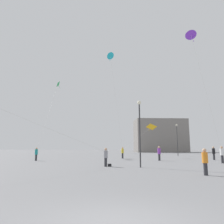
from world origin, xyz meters
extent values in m
cylinder|color=#2D2D33|center=(-0.66, 14.81, 0.38)|extent=(0.25, 0.25, 0.76)
cylinder|color=gray|center=(-0.66, 14.81, 1.09)|extent=(0.36, 0.36, 0.66)
sphere|color=tan|center=(-0.66, 14.81, 1.55)|extent=(0.25, 0.25, 0.25)
cylinder|color=#2D2D33|center=(6.08, 23.37, 0.42)|extent=(0.28, 0.28, 0.84)
cylinder|color=purple|center=(6.08, 23.37, 1.21)|extent=(0.40, 0.40, 0.73)
sphere|color=tan|center=(6.08, 23.37, 1.72)|extent=(0.28, 0.28, 0.28)
cylinder|color=#2D2D33|center=(11.97, 18.80, 0.42)|extent=(0.27, 0.27, 0.84)
cylinder|color=white|center=(11.97, 18.80, 1.21)|extent=(0.40, 0.40, 0.73)
sphere|color=tan|center=(11.97, 18.80, 1.71)|extent=(0.27, 0.27, 0.27)
cylinder|color=#2D2D33|center=(-9.90, 23.17, 0.39)|extent=(0.25, 0.25, 0.78)
cylinder|color=teal|center=(-9.90, 23.17, 1.11)|extent=(0.37, 0.37, 0.67)
sphere|color=tan|center=(-9.90, 23.17, 1.58)|extent=(0.25, 0.25, 0.25)
cylinder|color=#2D2D33|center=(1.56, 28.91, 0.40)|extent=(0.26, 0.26, 0.80)
cylinder|color=yellow|center=(1.56, 28.91, 1.15)|extent=(0.38, 0.38, 0.70)
sphere|color=tan|center=(1.56, 28.91, 1.63)|extent=(0.26, 0.26, 0.26)
cylinder|color=#2D2D33|center=(13.90, 24.85, 0.42)|extent=(0.27, 0.27, 0.83)
cylinder|color=black|center=(13.90, 24.85, 1.19)|extent=(0.40, 0.40, 0.72)
sphere|color=tan|center=(13.90, 24.85, 1.69)|extent=(0.27, 0.27, 0.27)
cylinder|color=#2D2D33|center=(5.75, 8.67, 0.38)|extent=(0.25, 0.25, 0.76)
cylinder|color=orange|center=(5.75, 8.67, 1.08)|extent=(0.36, 0.36, 0.66)
sphere|color=tan|center=(5.75, 8.67, 1.53)|extent=(0.25, 0.25, 0.25)
cone|color=purple|center=(8.52, 16.64, 13.87)|extent=(1.34, 1.25, 0.76)
sphere|color=purple|center=(8.64, 16.71, 13.66)|extent=(0.10, 0.10, 0.10)
sphere|color=purple|center=(8.76, 16.78, 13.45)|extent=(0.10, 0.10, 0.10)
sphere|color=purple|center=(8.88, 16.86, 13.24)|extent=(0.10, 0.10, 0.10)
cylinder|color=silver|center=(10.25, 17.72, 7.59)|extent=(3.46, 2.18, 12.58)
cylinder|color=silver|center=(-6.34, 10.96, 3.71)|extent=(11.38, 7.73, 4.83)
cone|color=#1EB2C6|center=(-0.37, 26.64, 15.91)|extent=(1.49, 1.45, 1.02)
sphere|color=#1EB2C6|center=(-0.39, 26.78, 15.70)|extent=(0.10, 0.10, 0.10)
sphere|color=#1EB2C6|center=(-0.40, 26.92, 15.49)|extent=(0.10, 0.10, 0.10)
sphere|color=#1EB2C6|center=(-0.42, 27.06, 15.28)|extent=(0.10, 0.10, 0.10)
cylinder|color=silver|center=(0.60, 27.78, 8.60)|extent=(1.95, 2.29, 14.61)
pyramid|color=green|center=(-10.50, 34.69, 13.71)|extent=(0.74, 1.52, 0.86)
sphere|color=green|center=(-10.38, 34.80, 13.48)|extent=(0.10, 0.10, 0.10)
sphere|color=green|center=(-10.29, 34.90, 13.27)|extent=(0.10, 0.10, 0.10)
sphere|color=green|center=(-10.19, 35.01, 13.06)|extent=(0.10, 0.10, 0.10)
cylinder|color=silver|center=(-10.19, 28.93, 7.50)|extent=(0.59, 11.54, 12.41)
pyramid|color=yellow|center=(6.59, 30.99, 5.12)|extent=(1.59, 1.37, 0.78)
sphere|color=yellow|center=(6.44, 31.01, 4.89)|extent=(0.10, 0.10, 0.10)
sphere|color=yellow|center=(6.30, 31.05, 4.68)|extent=(0.10, 0.10, 0.10)
sphere|color=yellow|center=(6.17, 31.09, 4.47)|extent=(0.10, 0.10, 0.10)
cylinder|color=silver|center=(4.07, 29.94, 3.20)|extent=(5.02, 2.08, 3.82)
cube|color=gray|center=(17.00, 71.44, 5.72)|extent=(18.05, 10.48, 11.43)
cylinder|color=#2D2D30|center=(2.38, 13.93, 2.78)|extent=(0.12, 0.12, 5.56)
sphere|color=#EAE5C6|center=(2.38, 13.93, 5.71)|extent=(0.36, 0.36, 0.36)
cylinder|color=#2D2D30|center=(12.82, 37.52, 2.97)|extent=(0.12, 0.12, 5.93)
sphere|color=#EAE5C6|center=(12.82, 37.52, 6.08)|extent=(0.36, 0.36, 0.36)
cube|color=black|center=(-0.31, 14.91, 0.12)|extent=(0.35, 0.26, 0.24)
camera|label=1|loc=(-0.09, -5.04, 1.73)|focal=34.33mm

